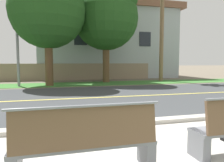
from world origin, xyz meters
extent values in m
plane|color=#665B4C|center=(0.00, 8.00, 0.00)|extent=(140.00, 140.00, 0.00)
cube|color=#B7B2A8|center=(0.00, 0.40, 0.01)|extent=(44.00, 3.60, 0.01)
cube|color=#ADA89E|center=(0.00, 2.35, 0.06)|extent=(44.00, 0.30, 0.11)
cube|color=#383A3D|center=(0.00, 6.50, 0.00)|extent=(52.00, 8.00, 0.01)
cube|color=#E0CC4C|center=(0.00, 6.50, 0.01)|extent=(48.00, 0.14, 0.01)
cube|color=#38702D|center=(0.00, 12.37, 0.01)|extent=(48.00, 2.80, 0.02)
cube|color=slate|center=(-0.45, 0.36, 0.23)|extent=(0.14, 0.40, 0.45)
cube|color=slate|center=(-1.35, 0.36, 0.42)|extent=(1.94, 0.44, 0.05)
cube|color=brown|center=(-1.35, 0.17, 0.71)|extent=(1.86, 0.12, 0.52)
cylinder|color=slate|center=(-1.35, 0.16, 0.99)|extent=(1.94, 0.04, 0.04)
cube|color=slate|center=(0.45, 0.36, 0.23)|extent=(0.14, 0.40, 0.45)
cylinder|color=gray|center=(-3.96, 11.97, 3.72)|extent=(0.16, 0.16, 7.44)
cylinder|color=brown|center=(-2.11, 11.90, 1.48)|extent=(0.50, 0.50, 2.97)
sphere|color=#1E4719|center=(-2.11, 11.90, 4.74)|extent=(4.74, 4.74, 4.74)
cylinder|color=brown|center=(1.97, 13.28, 1.49)|extent=(0.50, 0.50, 2.99)
sphere|color=#1E4719|center=(1.97, 13.28, 4.78)|extent=(4.78, 4.78, 4.78)
cylinder|color=brown|center=(6.52, 13.26, 4.23)|extent=(0.32, 0.32, 8.45)
cube|color=gray|center=(0.01, 15.89, 0.70)|extent=(13.00, 0.36, 1.40)
cube|color=#A3ADB2|center=(3.31, 19.09, 3.27)|extent=(12.98, 6.40, 6.54)
cube|color=brown|center=(3.31, 19.09, 6.84)|extent=(14.02, 6.91, 0.60)
cube|color=#232833|center=(0.39, 15.86, 3.60)|extent=(1.10, 0.06, 1.30)
cube|color=#232833|center=(6.23, 15.86, 3.60)|extent=(1.10, 0.06, 1.30)
camera|label=1|loc=(-1.72, -2.47, 1.54)|focal=34.39mm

